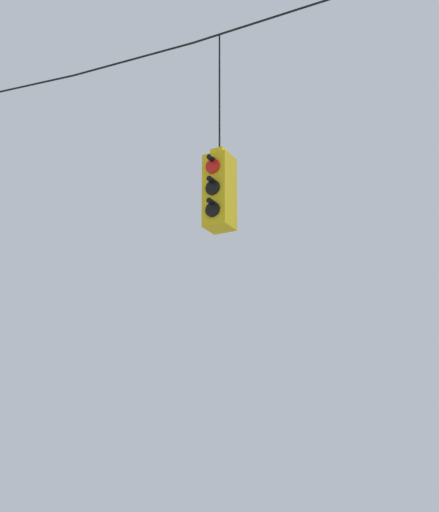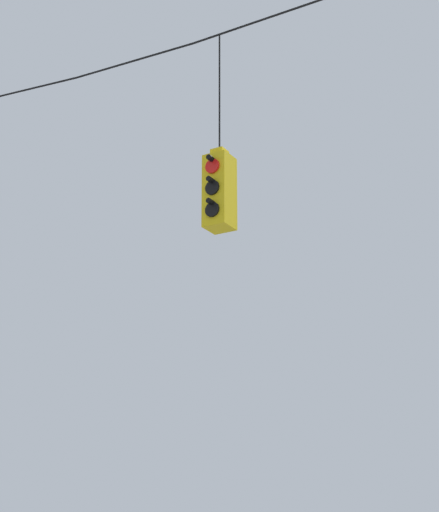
# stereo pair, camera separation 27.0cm
# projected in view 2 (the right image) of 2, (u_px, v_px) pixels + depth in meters

# --- Properties ---
(span_wire) EXTENTS (15.12, 0.03, 0.64)m
(span_wire) POSITION_uv_depth(u_px,v_px,m) (260.00, 8.00, 10.75)
(span_wire) COLOR black
(traffic_light_near_left_pole) EXTENTS (0.34, 0.46, 2.91)m
(traffic_light_near_left_pole) POSITION_uv_depth(u_px,v_px,m) (219.00, 190.00, 10.23)
(traffic_light_near_left_pole) COLOR yellow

